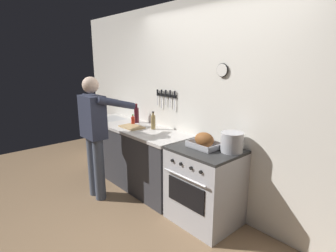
% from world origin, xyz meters
% --- Properties ---
extents(ground_plane, '(8.00, 8.00, 0.00)m').
position_xyz_m(ground_plane, '(0.00, 0.00, 0.00)').
color(ground_plane, '#937251').
extents(wall_back, '(6.00, 0.13, 2.60)m').
position_xyz_m(wall_back, '(-0.00, 1.35, 1.30)').
color(wall_back, white).
rests_on(wall_back, ground).
extents(counter_block, '(2.03, 0.65, 0.90)m').
position_xyz_m(counter_block, '(-1.21, 0.99, 0.46)').
color(counter_block, '#38383D').
rests_on(counter_block, ground).
extents(stove, '(0.76, 0.67, 0.90)m').
position_xyz_m(stove, '(0.22, 0.99, 0.45)').
color(stove, '#BCBCC1').
rests_on(stove, ground).
extents(person_cook, '(0.51, 0.63, 1.66)m').
position_xyz_m(person_cook, '(-1.15, 0.34, 0.95)').
color(person_cook, '#4C566B').
rests_on(person_cook, ground).
extents(roasting_pan, '(0.35, 0.26, 0.18)m').
position_xyz_m(roasting_pan, '(0.18, 1.00, 0.98)').
color(roasting_pan, '#B7B7BC').
rests_on(roasting_pan, stove).
extents(stock_pot, '(0.24, 0.24, 0.21)m').
position_xyz_m(stock_pot, '(0.47, 1.12, 1.01)').
color(stock_pot, '#B7B7BC').
rests_on(stock_pot, stove).
extents(cutting_board, '(0.36, 0.24, 0.02)m').
position_xyz_m(cutting_board, '(-1.14, 0.91, 0.91)').
color(cutting_board, tan).
rests_on(cutting_board, counter_block).
extents(bottle_vinegar, '(0.06, 0.06, 0.26)m').
position_xyz_m(bottle_vinegar, '(-0.85, 1.09, 1.01)').
color(bottle_vinegar, '#997F4C').
rests_on(bottle_vinegar, counter_block).
extents(bottle_hot_sauce, '(0.06, 0.06, 0.16)m').
position_xyz_m(bottle_hot_sauce, '(-1.26, 1.02, 0.97)').
color(bottle_hot_sauce, red).
rests_on(bottle_hot_sauce, counter_block).
extents(bottle_wine_red, '(0.07, 0.07, 0.30)m').
position_xyz_m(bottle_wine_red, '(-1.35, 1.15, 1.03)').
color(bottle_wine_red, '#47141E').
rests_on(bottle_wine_red, counter_block).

